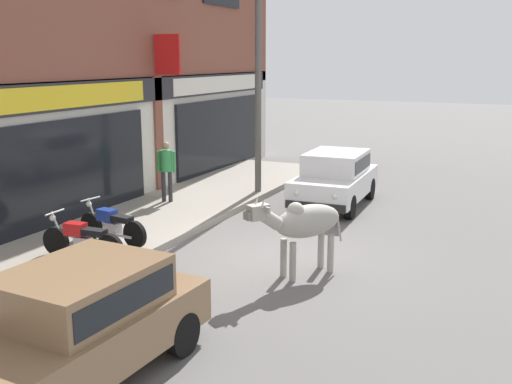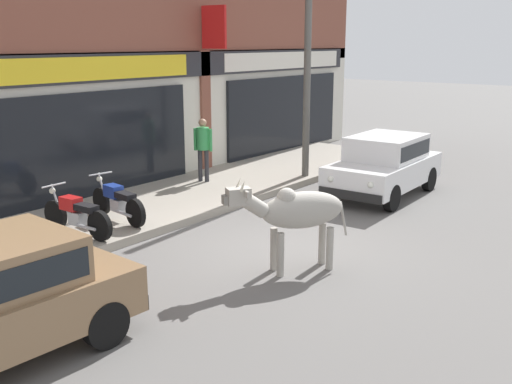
% 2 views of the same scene
% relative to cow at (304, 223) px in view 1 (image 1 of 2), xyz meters
% --- Properties ---
extents(ground_plane, '(90.00, 90.00, 0.00)m').
position_rel_cow_xyz_m(ground_plane, '(0.72, 0.89, -1.01)').
color(ground_plane, '#605E5B').
extents(sidewalk, '(19.00, 3.07, 0.17)m').
position_rel_cow_xyz_m(sidewalk, '(0.72, 4.63, -0.92)').
color(sidewalk, gray).
rests_on(sidewalk, ground).
extents(shop_building, '(23.00, 1.40, 10.16)m').
position_rel_cow_xyz_m(shop_building, '(0.72, 6.42, 3.88)').
color(shop_building, brown).
rests_on(shop_building, ground).
extents(cow, '(1.89, 1.38, 1.61)m').
position_rel_cow_xyz_m(cow, '(0.00, 0.00, 0.00)').
color(cow, '#9E998E').
rests_on(cow, ground).
extents(car_0, '(3.66, 1.73, 1.46)m').
position_rel_cow_xyz_m(car_0, '(5.37, 1.08, -0.19)').
color(car_0, black).
rests_on(car_0, ground).
extents(car_1, '(3.68, 1.79, 1.46)m').
position_rel_cow_xyz_m(car_1, '(-4.59, 1.19, -0.19)').
color(car_1, black).
rests_on(car_1, ground).
extents(motorcycle_0, '(0.52, 1.81, 0.88)m').
position_rel_cow_xyz_m(motorcycle_0, '(-1.36, 3.96, -0.45)').
color(motorcycle_0, black).
rests_on(motorcycle_0, sidewalk).
extents(motorcycle_1, '(0.57, 1.81, 0.88)m').
position_rel_cow_xyz_m(motorcycle_1, '(-0.30, 4.08, -0.45)').
color(motorcycle_1, black).
rests_on(motorcycle_1, sidewalk).
extents(pedestrian, '(0.32, 0.48, 1.60)m').
position_rel_cow_xyz_m(pedestrian, '(3.29, 5.07, 0.15)').
color(pedestrian, '#2D2D33').
rests_on(pedestrian, sidewalk).
extents(utility_pole, '(0.18, 0.18, 5.81)m').
position_rel_cow_xyz_m(utility_pole, '(5.44, 3.39, 2.07)').
color(utility_pole, '#595651').
rests_on(utility_pole, sidewalk).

